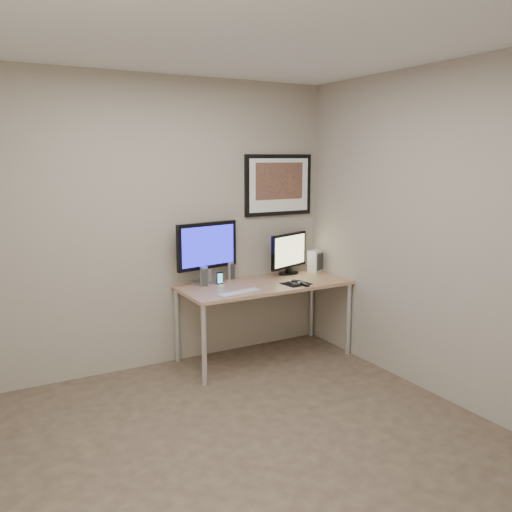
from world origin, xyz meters
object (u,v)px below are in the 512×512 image
(framed_art, at_px, (279,185))
(speaker_right, at_px, (230,271))
(desk, at_px, (264,290))
(fan_unit, at_px, (315,261))
(monitor_tv, at_px, (289,252))
(keyboard, at_px, (239,293))
(phone_dock, at_px, (220,279))
(speaker_left, at_px, (204,277))
(monitor_large, at_px, (207,250))

(framed_art, height_order, speaker_right, framed_art)
(desk, xyz_separation_m, fan_unit, (0.72, 0.20, 0.18))
(monitor_tv, xyz_separation_m, keyboard, (-0.79, -0.45, -0.22))
(desk, bearing_deg, keyboard, -149.53)
(speaker_right, relative_size, fan_unit, 0.81)
(framed_art, xyz_separation_m, phone_dock, (-0.76, -0.23, -0.83))
(framed_art, bearing_deg, desk, -136.54)
(speaker_right, height_order, fan_unit, fan_unit)
(monitor_tv, height_order, fan_unit, monitor_tv)
(monitor_tv, bearing_deg, framed_art, 99.83)
(desk, distance_m, speaker_left, 0.59)
(speaker_left, bearing_deg, framed_art, 30.03)
(fan_unit, bearing_deg, phone_dock, 160.66)
(framed_art, distance_m, monitor_large, 1.01)
(speaker_left, xyz_separation_m, speaker_right, (0.33, 0.14, -0.00))
(speaker_left, relative_size, speaker_right, 1.04)
(desk, distance_m, framed_art, 1.07)
(desk, xyz_separation_m, phone_dock, (-0.41, 0.11, 0.13))
(desk, xyz_separation_m, framed_art, (0.35, 0.33, 0.96))
(phone_dock, bearing_deg, fan_unit, 1.74)
(keyboard, bearing_deg, phone_dock, 85.70)
(framed_art, relative_size, keyboard, 1.84)
(desk, height_order, monitor_tv, monitor_tv)
(monitor_large, relative_size, phone_dock, 4.81)
(keyboard, xyz_separation_m, fan_unit, (1.10, 0.42, 0.10))
(speaker_right, bearing_deg, framed_art, -13.58)
(monitor_tv, bearing_deg, desk, -171.93)
(monitor_large, xyz_separation_m, keyboard, (0.09, -0.46, -0.31))
(keyboard, bearing_deg, framed_art, 27.89)
(speaker_left, bearing_deg, speaker_right, 40.65)
(fan_unit, bearing_deg, speaker_left, 158.85)
(fan_unit, bearing_deg, monitor_large, 154.15)
(monitor_large, bearing_deg, fan_unit, -11.71)
(monitor_tv, bearing_deg, speaker_right, 154.96)
(monitor_large, bearing_deg, speaker_right, -1.08)
(monitor_tv, distance_m, keyboard, 0.94)
(framed_art, relative_size, phone_dock, 5.73)
(monitor_tv, relative_size, keyboard, 1.24)
(speaker_left, xyz_separation_m, fan_unit, (1.27, 0.06, 0.02))
(fan_unit, bearing_deg, monitor_tv, 150.42)
(framed_art, bearing_deg, keyboard, -142.76)
(framed_art, bearing_deg, fan_unit, -20.39)
(framed_art, distance_m, keyboard, 1.28)
(speaker_right, bearing_deg, monitor_large, 169.38)
(speaker_left, bearing_deg, monitor_large, 69.19)
(desk, xyz_separation_m, monitor_large, (-0.47, 0.24, 0.38))
(speaker_left, height_order, phone_dock, speaker_left)
(monitor_large, relative_size, fan_unit, 2.83)
(framed_art, xyz_separation_m, speaker_right, (-0.57, -0.06, -0.80))
(speaker_right, bearing_deg, keyboard, -126.70)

